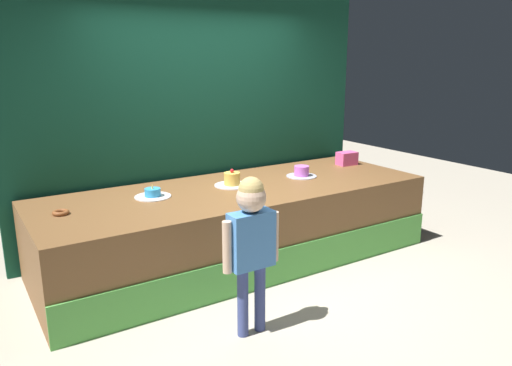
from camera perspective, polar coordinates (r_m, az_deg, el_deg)
ground_plane at (r=4.56m, az=2.36°, el=-11.67°), size 12.00×12.00×0.00m
stage_platform at (r=4.94m, az=-2.10°, el=-4.83°), size 3.88×1.38×0.75m
curtain_backdrop at (r=5.38m, az=-6.53°, el=9.22°), size 4.11×0.08×3.05m
child_figure at (r=3.51m, az=-0.56°, el=-6.05°), size 0.46×0.21×1.20m
pink_box at (r=5.96m, az=10.52°, el=2.83°), size 0.24×0.17×0.15m
donut at (r=4.32m, az=-21.77°, el=-3.20°), size 0.14×0.14×0.03m
cake_left at (r=4.60m, az=-11.93°, el=-1.26°), size 0.33×0.33×0.13m
cake_center at (r=4.91m, az=-2.80°, el=0.31°), size 0.36×0.36×0.17m
cake_right at (r=5.30m, az=5.32°, el=1.25°), size 0.33×0.33×0.12m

